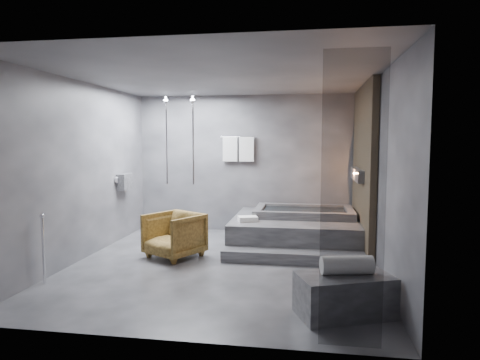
# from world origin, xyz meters

# --- Properties ---
(room) EXTENTS (5.00, 5.04, 2.82)m
(room) POSITION_xyz_m (0.40, 0.24, 1.73)
(room) COLOR #2F2F31
(room) RESTS_ON ground
(tub_deck) EXTENTS (2.20, 2.00, 0.50)m
(tub_deck) POSITION_xyz_m (1.05, 1.45, 0.25)
(tub_deck) COLOR #343437
(tub_deck) RESTS_ON ground
(tub_step) EXTENTS (2.20, 0.36, 0.18)m
(tub_step) POSITION_xyz_m (1.05, 0.27, 0.09)
(tub_step) COLOR #343437
(tub_step) RESTS_ON ground
(concrete_bench) EXTENTS (1.12, 0.87, 0.45)m
(concrete_bench) POSITION_xyz_m (1.67, -1.64, 0.22)
(concrete_bench) COLOR #303032
(concrete_bench) RESTS_ON ground
(driftwood_chair) EXTENTS (1.06, 1.07, 0.72)m
(driftwood_chair) POSITION_xyz_m (-0.85, 0.31, 0.36)
(driftwood_chair) COLOR #473111
(driftwood_chair) RESTS_ON ground
(rolled_towel) EXTENTS (0.58, 0.31, 0.20)m
(rolled_towel) POSITION_xyz_m (1.69, -1.61, 0.55)
(rolled_towel) COLOR white
(rolled_towel) RESTS_ON concrete_bench
(deck_towel) EXTENTS (0.38, 0.32, 0.08)m
(deck_towel) POSITION_xyz_m (0.26, 0.92, 0.54)
(deck_towel) COLOR white
(deck_towel) RESTS_ON tub_deck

